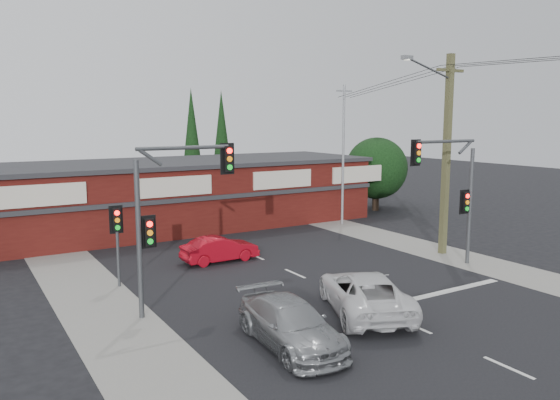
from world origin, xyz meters
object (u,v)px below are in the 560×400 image
silver_suv (290,324)px  shop_building (169,194)px  red_sedan (220,249)px  white_suv (365,292)px  utility_pole (445,148)px

silver_suv → shop_building: bearing=84.8°
silver_suv → shop_building: size_ratio=0.17×
red_sedan → shop_building: shop_building is taller
white_suv → utility_pole: bearing=-129.0°
red_sedan → shop_building: (0.94, 9.49, 1.52)m
shop_building → white_suv: bearing=-88.6°
white_suv → red_sedan: (-1.39, 9.09, -0.12)m
white_suv → red_sedan: white_suv is taller
silver_suv → utility_pole: size_ratio=0.47×
red_sedan → utility_pole: 12.22m
red_sedan → shop_building: 9.66m
white_suv → utility_pole: size_ratio=0.53×
silver_suv → red_sedan: 10.44m
shop_building → utility_pole: bearing=-56.2°
red_sedan → shop_building: bearing=-6.5°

